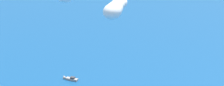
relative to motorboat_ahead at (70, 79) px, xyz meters
name	(u,v)px	position (x,y,z in m)	size (l,w,h in m)	color
motorboat_ahead	(70,79)	(0.00, 0.00, 0.00)	(7.72, 5.70, 2.26)	#9E9993
smoke_trail_wingman	(117,4)	(74.59, -25.38, 58.68)	(33.50, 32.95, 5.29)	white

